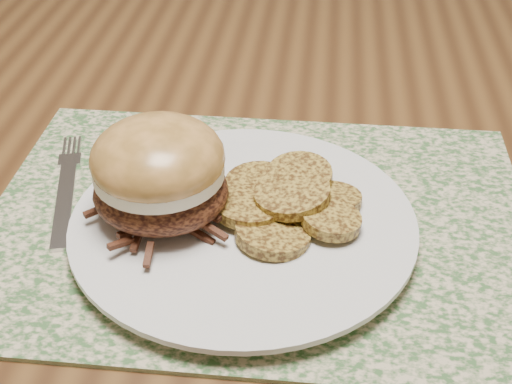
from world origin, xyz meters
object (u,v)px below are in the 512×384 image
fork (66,187)px  dinner_plate (243,226)px  dining_table (467,153)px  pork_sandwich (159,172)px

fork → dinner_plate: bearing=-30.0°
dining_table → fork: (-0.39, -0.23, 0.09)m
dining_table → dinner_plate: 0.37m
pork_sandwich → fork: (-0.10, 0.05, -0.05)m
pork_sandwich → fork: 0.12m
dinner_plate → fork: dinner_plate is taller
dinner_plate → fork: bearing=164.2°
dining_table → fork: fork is taller
dinner_plate → pork_sandwich: pork_sandwich is taller
dining_table → pork_sandwich: size_ratio=12.00×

